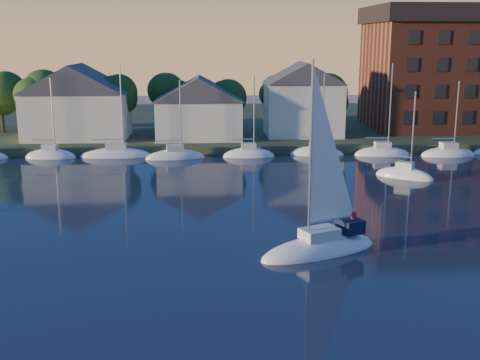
{
  "coord_description": "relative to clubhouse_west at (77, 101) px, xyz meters",
  "views": [
    {
      "loc": [
        -4.67,
        -21.92,
        13.77
      ],
      "look_at": [
        -2.43,
        22.0,
        3.44
      ],
      "focal_mm": 45.0,
      "sensor_mm": 36.0,
      "label": 1
    }
  ],
  "objects": [
    {
      "name": "clubhouse_centre",
      "position": [
        16.0,
        -1.0,
        -0.8
      ],
      "size": [
        11.55,
        8.4,
        8.08
      ],
      "color": "white",
      "rests_on": "shoreline_land"
    },
    {
      "name": "shoreline_land",
      "position": [
        22.0,
        17.0,
        -5.93
      ],
      "size": [
        160.0,
        50.0,
        2.0
      ],
      "primitive_type": "cube",
      "color": "#2F3921",
      "rests_on": "ground"
    },
    {
      "name": "wooden_dock",
      "position": [
        22.0,
        -6.0,
        -5.93
      ],
      "size": [
        120.0,
        3.0,
        1.0
      ],
      "primitive_type": "cube",
      "color": "brown",
      "rests_on": "ground"
    },
    {
      "name": "moored_fleet",
      "position": [
        26.0,
        -9.0,
        -5.83
      ],
      "size": [
        95.5,
        2.4,
        12.05
      ],
      "color": "white",
      "rests_on": "ground"
    },
    {
      "name": "clubhouse_west",
      "position": [
        0.0,
        0.0,
        0.0
      ],
      "size": [
        13.65,
        9.45,
        9.64
      ],
      "color": "white",
      "rests_on": "shoreline_land"
    },
    {
      "name": "condo_block",
      "position": [
        56.0,
        6.95,
        3.86
      ],
      "size": [
        31.0,
        17.0,
        17.4
      ],
      "color": "brown",
      "rests_on": "shoreline_land"
    },
    {
      "name": "tree_line",
      "position": [
        24.0,
        5.0,
        1.24
      ],
      "size": [
        93.4,
        5.4,
        8.9
      ],
      "color": "#372919",
      "rests_on": "shoreline_land"
    },
    {
      "name": "drifting_sailboat_right",
      "position": [
        37.11,
        -21.17,
        -5.83
      ],
      "size": [
        6.07,
        5.13,
        9.89
      ],
      "rotation": [
        0.0,
        0.0,
        -0.62
      ],
      "color": "white",
      "rests_on": "ground"
    },
    {
      "name": "hero_sailboat",
      "position": [
        24.61,
        -42.5,
        -5.35
      ],
      "size": [
        9.12,
        6.16,
        13.7
      ],
      "rotation": [
        0.0,
        0.0,
        3.57
      ],
      "color": "white",
      "rests_on": "ground"
    },
    {
      "name": "clubhouse_east",
      "position": [
        30.0,
        1.0,
        0.07
      ],
      "size": [
        10.5,
        8.4,
        9.8
      ],
      "color": "white",
      "rests_on": "shoreline_land"
    }
  ]
}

